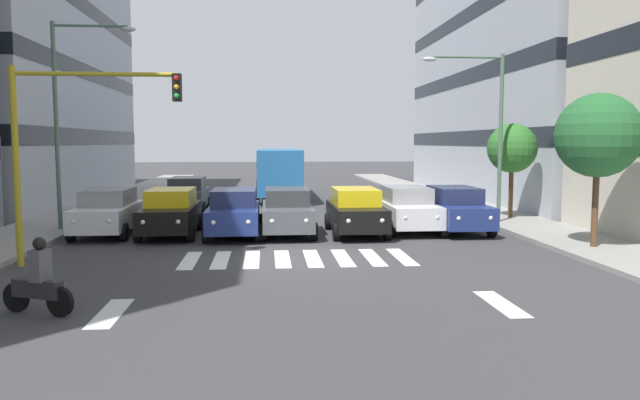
# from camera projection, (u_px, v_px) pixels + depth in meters

# --- Properties ---
(ground_plane) EXTENTS (180.00, 180.00, 0.00)m
(ground_plane) POSITION_uv_depth(u_px,v_px,m) (298.00, 259.00, 18.19)
(ground_plane) COLOR #38383A
(sidewalk_left) EXTENTS (3.06, 90.00, 0.15)m
(sidewalk_left) POSITION_uv_depth(u_px,v_px,m) (608.00, 251.00, 19.04)
(sidewalk_left) COLOR gray
(sidewalk_left) RESTS_ON ground_plane
(building_left_block_0) EXTENTS (10.92, 24.45, 22.05)m
(building_left_block_0) POSITION_uv_depth(u_px,v_px,m) (550.00, 19.00, 37.75)
(building_left_block_0) COLOR #ADB2BC
(building_left_block_0) RESTS_ON ground_plane
(crosswalk_markings) EXTENTS (6.75, 2.80, 0.01)m
(crosswalk_markings) POSITION_uv_depth(u_px,v_px,m) (298.00, 258.00, 18.19)
(crosswalk_markings) COLOR silver
(crosswalk_markings) RESTS_ON ground_plane
(lane_arrow_0) EXTENTS (0.50, 2.20, 0.01)m
(lane_arrow_0) POSITION_uv_depth(u_px,v_px,m) (501.00, 304.00, 13.10)
(lane_arrow_0) COLOR silver
(lane_arrow_0) RESTS_ON ground_plane
(lane_arrow_1) EXTENTS (0.50, 2.20, 0.01)m
(lane_arrow_1) POSITION_uv_depth(u_px,v_px,m) (111.00, 313.00, 12.38)
(lane_arrow_1) COLOR silver
(lane_arrow_1) RESTS_ON ground_plane
(car_0) EXTENTS (2.02, 4.44, 1.72)m
(car_0) POSITION_uv_depth(u_px,v_px,m) (455.00, 209.00, 23.59)
(car_0) COLOR navy
(car_0) RESTS_ON ground_plane
(car_1) EXTENTS (2.02, 4.44, 1.72)m
(car_1) POSITION_uv_depth(u_px,v_px,m) (407.00, 208.00, 23.73)
(car_1) COLOR silver
(car_1) RESTS_ON ground_plane
(car_2) EXTENTS (2.02, 4.44, 1.72)m
(car_2) POSITION_uv_depth(u_px,v_px,m) (356.00, 211.00, 22.89)
(car_2) COLOR black
(car_2) RESTS_ON ground_plane
(car_3) EXTENTS (2.02, 4.44, 1.72)m
(car_3) POSITION_uv_depth(u_px,v_px,m) (287.00, 211.00, 22.84)
(car_3) COLOR #474C51
(car_3) RESTS_ON ground_plane
(car_4) EXTENTS (2.02, 4.44, 1.72)m
(car_4) POSITION_uv_depth(u_px,v_px,m) (234.00, 212.00, 22.49)
(car_4) COLOR navy
(car_4) RESTS_ON ground_plane
(car_5) EXTENTS (2.02, 4.44, 1.72)m
(car_5) POSITION_uv_depth(u_px,v_px,m) (171.00, 212.00, 22.58)
(car_5) COLOR black
(car_5) RESTS_ON ground_plane
(car_6) EXTENTS (2.02, 4.44, 1.72)m
(car_6) POSITION_uv_depth(u_px,v_px,m) (108.00, 211.00, 22.69)
(car_6) COLOR silver
(car_6) RESTS_ON ground_plane
(car_row2_0) EXTENTS (2.02, 4.44, 1.72)m
(car_row2_0) POSITION_uv_depth(u_px,v_px,m) (187.00, 194.00, 30.16)
(car_row2_0) COLOR #474C51
(car_row2_0) RESTS_ON ground_plane
(bus_behind_traffic) EXTENTS (2.78, 10.50, 3.00)m
(bus_behind_traffic) POSITION_uv_depth(u_px,v_px,m) (278.00, 168.00, 37.51)
(bus_behind_traffic) COLOR #286BAD
(bus_behind_traffic) RESTS_ON ground_plane
(motorcycle_with_rider) EXTENTS (1.60, 0.78, 1.57)m
(motorcycle_with_rider) POSITION_uv_depth(u_px,v_px,m) (38.00, 283.00, 12.24)
(motorcycle_with_rider) COLOR black
(motorcycle_with_rider) RESTS_ON ground_plane
(traffic_light_gantry) EXTENTS (4.60, 0.36, 5.50)m
(traffic_light_gantry) POSITION_uv_depth(u_px,v_px,m) (65.00, 132.00, 16.82)
(traffic_light_gantry) COLOR #AD991E
(traffic_light_gantry) RESTS_ON ground_plane
(street_lamp_left) EXTENTS (3.40, 0.28, 6.88)m
(street_lamp_left) POSITION_uv_depth(u_px,v_px,m) (487.00, 118.00, 25.14)
(street_lamp_left) COLOR #4C6B56
(street_lamp_left) RESTS_ON sidewalk_left
(street_lamp_right) EXTENTS (3.10, 0.28, 7.75)m
(street_lamp_right) POSITION_uv_depth(u_px,v_px,m) (69.00, 104.00, 22.96)
(street_lamp_right) COLOR #4C6B56
(street_lamp_right) RESTS_ON sidewalk_right
(street_tree_0) EXTENTS (2.63, 2.63, 4.82)m
(street_tree_0) POSITION_uv_depth(u_px,v_px,m) (598.00, 136.00, 19.09)
(street_tree_0) COLOR #513823
(street_tree_0) RESTS_ON sidewalk_left
(street_tree_1) EXTENTS (2.15, 2.15, 4.11)m
(street_tree_1) POSITION_uv_depth(u_px,v_px,m) (512.00, 148.00, 26.64)
(street_tree_1) COLOR #513823
(street_tree_1) RESTS_ON sidewalk_left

